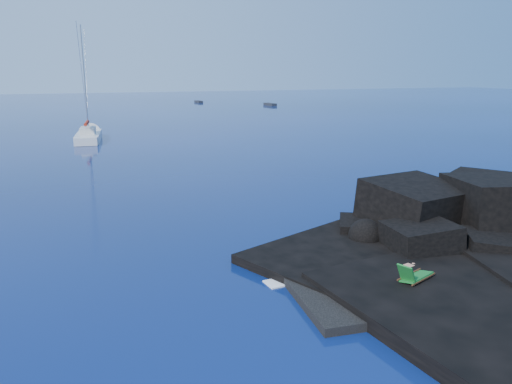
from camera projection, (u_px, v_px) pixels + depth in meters
The scene contains 11 objects.
ground at pixel (300, 312), 19.08m from camera, with size 400.00×400.00×0.00m, color #031233.
headland at pixel (496, 245), 26.35m from camera, with size 24.00×24.00×3.60m, color black, non-canonical shape.
beach at pixel (390, 289), 21.11m from camera, with size 8.50×6.00×0.70m, color black.
surf_foam at pixel (345, 252), 25.36m from camera, with size 10.00×8.00×0.06m, color white, non-canonical shape.
sailboat at pixel (89, 140), 65.70m from camera, with size 2.94×14.03×14.71m, color silver, non-canonical shape.
deck_chair at pixel (417, 271), 20.46m from camera, with size 1.83×0.80×1.26m, color #166625, non-canonical shape.
towel at pixel (406, 271), 21.99m from camera, with size 1.71×0.81×0.04m, color silver.
sunbather at pixel (406, 268), 21.95m from camera, with size 1.62×0.49×0.27m, color tan, non-canonical shape.
marker_cone at pixel (404, 283), 20.26m from camera, with size 0.33×0.33×0.51m, color orange.
distant_boat_a at pixel (199, 103), 142.35m from camera, with size 1.26×4.04×0.54m, color black.
distant_boat_b at pixel (270, 106), 130.27m from camera, with size 1.51×4.85×0.65m, color black.
Camera 1 is at (-7.84, -15.67, 9.01)m, focal length 35.00 mm.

